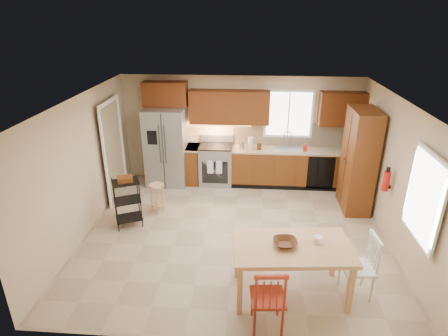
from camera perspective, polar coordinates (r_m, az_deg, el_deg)
floor at (r=7.10m, az=1.63°, el=-9.90°), size 5.50×5.50×0.00m
ceiling at (r=6.11m, az=1.89°, el=10.16°), size 5.50×5.00×0.02m
wall_back at (r=8.85m, az=2.50°, el=5.89°), size 5.50×0.02×2.50m
wall_front at (r=4.34m, az=0.18°, el=-14.03°), size 5.50×0.02×2.50m
wall_left at (r=7.16m, az=-20.82°, el=0.07°), size 0.02×5.00×2.50m
wall_right at (r=6.97m, az=24.98°, el=-1.25°), size 0.02×5.00×2.50m
refrigerator at (r=8.82m, az=-8.75°, el=3.24°), size 0.92×0.75×1.82m
range_stove at (r=8.85m, az=-1.22°, el=0.48°), size 0.76×0.63×0.92m
base_cabinet_narrow at (r=8.94m, az=-4.72°, el=0.56°), size 0.30×0.60×0.90m
base_cabinet_run at (r=8.90m, az=10.67°, el=0.11°), size 2.92×0.60×0.90m
dishwasher at (r=8.72m, az=14.51°, el=-0.74°), size 0.60×0.02×0.78m
backsplash at (r=8.91m, az=10.84°, el=5.12°), size 2.92×0.03×0.55m
upper_over_fridge at (r=8.68m, az=-8.94°, el=11.10°), size 1.00×0.35×0.55m
upper_left_block at (r=8.54m, az=0.83°, el=9.28°), size 1.80×0.35×0.75m
upper_right_block at (r=8.76m, az=17.58°, el=8.56°), size 1.00×0.35×0.75m
window_back at (r=8.76m, az=9.83°, el=8.12°), size 1.12×0.04×1.12m
sink at (r=8.73m, az=9.63°, el=2.63°), size 0.62×0.46×0.16m
undercab_glow at (r=8.64m, az=-1.20°, el=6.73°), size 1.60×0.30×0.01m
soap_bottle at (r=8.63m, az=12.26°, el=3.15°), size 0.09×0.09×0.19m
paper_towel at (r=8.58m, az=4.07°, el=3.82°), size 0.12×0.12×0.28m
canister_steel at (r=8.60m, az=2.72°, el=3.54°), size 0.11×0.11×0.18m
canister_wood at (r=8.58m, az=5.39°, el=3.27°), size 0.10×0.10×0.14m
pantry at (r=7.99m, az=19.84°, el=1.03°), size 0.50×0.95×2.10m
fire_extinguisher at (r=7.11m, az=23.49°, el=-1.83°), size 0.12×0.12×0.36m
window_right at (r=5.90m, az=28.25°, el=-4.05°), size 0.04×1.02×1.32m
doorway at (r=8.30m, az=-16.58°, el=2.29°), size 0.04×0.95×2.10m
dining_table at (r=5.66m, az=10.07°, el=-15.07°), size 1.74×1.08×0.81m
chair_red at (r=5.08m, az=6.67°, el=-18.84°), size 0.49×0.49×0.97m
chair_white at (r=5.83m, az=19.69°, el=-13.93°), size 0.49×0.49×0.97m
table_bowl at (r=5.40m, az=9.27°, el=-11.61°), size 0.36×0.36×0.08m
table_jar at (r=5.53m, az=14.10°, el=-10.74°), size 0.14×0.14×0.15m
bar_stool at (r=7.76m, az=-10.15°, el=-4.57°), size 0.40×0.40×0.62m
utility_cart at (r=7.34m, az=-14.48°, el=-5.14°), size 0.60×0.55×0.97m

